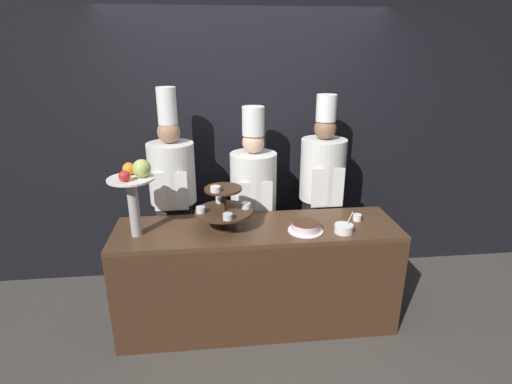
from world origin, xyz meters
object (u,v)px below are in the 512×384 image
Objects in this scene: serving_bowl_near at (344,228)px; chef_left at (173,193)px; cup_white at (357,217)px; cake_round at (306,227)px; chef_center_right at (322,188)px; fruit_pedestal at (134,185)px; chef_center_left at (253,197)px; tiered_stand at (223,207)px.

serving_bowl_near is 0.09× the size of chef_left.
cake_round is at bearing -161.97° from cup_white.
chef_center_right is (1.31, -0.00, -0.01)m from chef_left.
cake_round is 0.15× the size of chef_center_right.
fruit_pedestal is 8.38× the size of cup_white.
fruit_pedestal is at bearing -110.34° from chef_left.
chef_left reaches higher than cake_round.
serving_bowl_near is 0.91m from chef_center_left.
tiered_stand is 0.67m from chef_left.
cup_white is at bearing 18.03° from cake_round.
chef_center_left is at bearing 131.78° from serving_bowl_near.
cake_round is at bearing -62.22° from chef_center_left.
chef_center_left is at bearing 61.60° from tiered_stand.
chef_left is 0.70m from chef_center_left.
fruit_pedestal is 0.32× the size of chef_center_right.
chef_center_right is at bearing 29.90° from tiered_stand.
chef_center_left is (0.90, 0.55, -0.34)m from fruit_pedestal.
chef_left is at bearing 152.45° from serving_bowl_near.
serving_bowl_near is 1.47m from chef_left.
chef_left is at bearing 148.59° from cake_round.
serving_bowl_near is (1.51, -0.13, -0.36)m from fruit_pedestal.
cup_white is 0.04× the size of chef_center_right.
chef_left reaches higher than tiered_stand.
serving_bowl_near is 0.09× the size of chef_center_right.
chef_center_left is (0.28, 0.51, -0.12)m from tiered_stand.
chef_left is (-1.03, 0.63, 0.09)m from cake_round.
fruit_pedestal reaches higher than cake_round.
cake_round is 1.21m from chef_left.
fruit_pedestal is 0.33× the size of chef_center_left.
chef_center_right is at bearing -0.00° from chef_center_left.
cake_round is 0.14× the size of chef_left.
tiered_stand is at bearing -118.40° from chef_center_left.
cup_white is 1.56m from chef_left.
chef_center_left is (-0.78, 0.48, 0.03)m from cup_white.
cup_white is at bearing -70.74° from chef_center_right.
chef_left is 1.31m from chef_center_right.
tiered_stand is 1.07m from cup_white.
chef_center_right is (-0.17, 0.48, 0.09)m from cup_white.
chef_left is (-1.48, 0.48, 0.10)m from cup_white.
tiered_stand is 0.24× the size of chef_center_right.
tiered_stand is 0.91m from serving_bowl_near.
chef_left reaches higher than fruit_pedestal.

